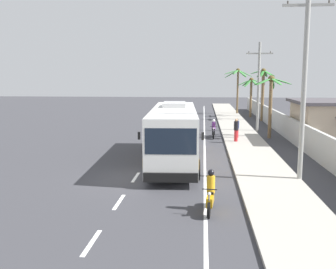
{
  "coord_description": "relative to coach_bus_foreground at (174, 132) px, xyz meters",
  "views": [
    {
      "loc": [
        3.47,
        -19.24,
        5.22
      ],
      "look_at": [
        1.34,
        4.19,
        1.7
      ],
      "focal_mm": 41.62,
      "sensor_mm": 36.0,
      "label": 1
    }
  ],
  "objects": [
    {
      "name": "boundary_wall",
      "position": [
        8.91,
        9.79,
        -0.92
      ],
      "size": [
        0.24,
        60.0,
        1.89
      ],
      "primitive_type": "cube",
      "color": "#B2B2AD",
      "rests_on": "ground"
    },
    {
      "name": "utility_pole_nearest",
      "position": [
        6.65,
        -3.9,
        3.47
      ],
      "size": [
        2.37,
        0.24,
        10.26
      ],
      "color": "#9E9E99",
      "rests_on": "ground"
    },
    {
      "name": "palm_third",
      "position": [
        6.45,
        31.22,
        3.02
      ],
      "size": [
        3.96,
        4.07,
        6.33
      ],
      "color": "brown",
      "rests_on": "ground"
    },
    {
      "name": "ground_plane",
      "position": [
        -1.69,
        -4.21,
        -1.86
      ],
      "size": [
        160.0,
        160.0,
        0.0
      ],
      "primitive_type": "plane",
      "color": "#3A3A3F"
    },
    {
      "name": "lane_markings",
      "position": [
        0.58,
        10.6,
        -1.86
      ],
      "size": [
        3.76,
        71.0,
        0.01
      ],
      "color": "white",
      "rests_on": "ground"
    },
    {
      "name": "palm_second",
      "position": [
        7.43,
        10.04,
        2.0
      ],
      "size": [
        3.29,
        3.36,
        5.31
      ],
      "color": "brown",
      "rests_on": "ground"
    },
    {
      "name": "palm_nearest",
      "position": [
        7.87,
        27.5,
        1.84
      ],
      "size": [
        3.57,
        3.1,
        5.08
      ],
      "color": "brown",
      "rests_on": "ground"
    },
    {
      "name": "sidewalk_kerb",
      "position": [
        5.11,
        5.79,
        -1.79
      ],
      "size": [
        3.2,
        90.0,
        0.14
      ],
      "primitive_type": "cube",
      "color": "#A8A399",
      "rests_on": "ground"
    },
    {
      "name": "palm_fourth",
      "position": [
        8.72,
        23.23,
        2.3
      ],
      "size": [
        2.91,
        2.65,
        6.17
      ],
      "color": "brown",
      "rests_on": "ground"
    },
    {
      "name": "motorcycle_trailing",
      "position": [
        2.1,
        -8.78,
        -1.2
      ],
      "size": [
        0.56,
        1.96,
        1.65
      ],
      "color": "black",
      "rests_on": "ground"
    },
    {
      "name": "pedestrian_midwalk",
      "position": [
        4.38,
        7.26,
        -0.77
      ],
      "size": [
        0.36,
        0.36,
        1.8
      ],
      "rotation": [
        0.0,
        0.0,
        0.16
      ],
      "color": "red",
      "rests_on": "sidewalk_kerb"
    },
    {
      "name": "motorcycle_beside_bus",
      "position": [
        2.68,
        9.71,
        -1.21
      ],
      "size": [
        0.56,
        1.96,
        1.6
      ],
      "color": "black",
      "rests_on": "ground"
    },
    {
      "name": "pedestrian_near_kerb",
      "position": [
        4.61,
        9.2,
        -0.89
      ],
      "size": [
        0.36,
        0.36,
        1.6
      ],
      "rotation": [
        0.0,
        0.0,
        2.94
      ],
      "color": "red",
      "rests_on": "sidewalk_kerb"
    },
    {
      "name": "utility_pole_mid",
      "position": [
        6.91,
        13.82,
        2.55
      ],
      "size": [
        2.46,
        0.24,
        8.36
      ],
      "color": "#9E9E99",
      "rests_on": "ground"
    },
    {
      "name": "coach_bus_foreground",
      "position": [
        0.0,
        0.0,
        0.0
      ],
      "size": [
        3.47,
        12.2,
        3.57
      ],
      "color": "white",
      "rests_on": "ground"
    }
  ]
}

